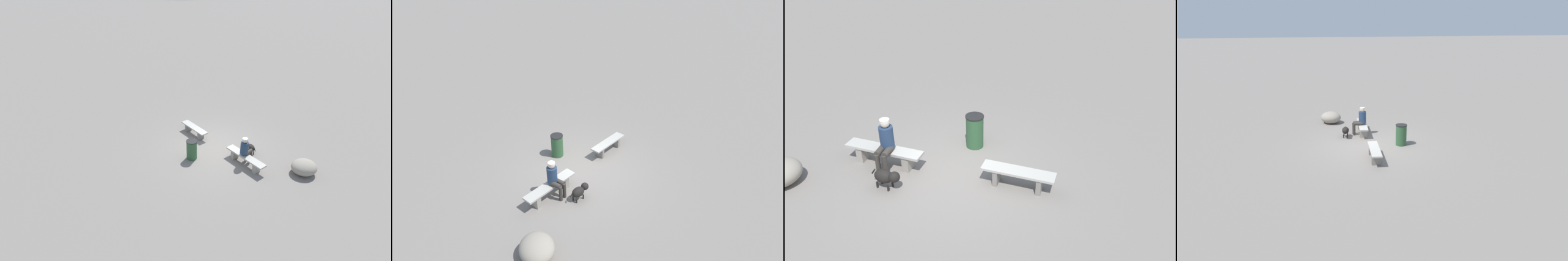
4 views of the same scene
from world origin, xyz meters
TOP-DOWN VIEW (x-y plane):
  - ground at (0.00, 0.00)m, footprint 210.00×210.00m
  - bench_left at (-1.51, 0.11)m, footprint 1.61×0.51m
  - bench_right at (1.63, -0.01)m, footprint 1.90×0.54m
  - seated_person at (1.52, 0.09)m, footprint 0.33×0.60m
  - dog at (1.20, 0.81)m, footprint 0.71×0.37m
  - trash_bin at (-0.20, -1.27)m, footprint 0.46×0.46m

SIDE VIEW (x-z plane):
  - ground at x=0.00m, z-range -0.06..0.00m
  - bench_right at x=1.63m, z-range 0.08..0.52m
  - bench_left at x=-1.51m, z-range 0.09..0.52m
  - dog at x=1.20m, z-range 0.07..0.54m
  - trash_bin at x=-0.20m, z-range 0.00..0.86m
  - seated_person at x=1.52m, z-range 0.09..1.32m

